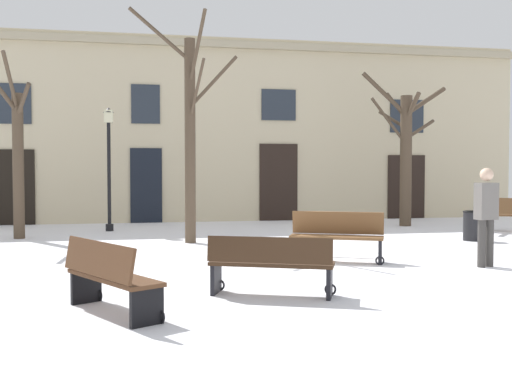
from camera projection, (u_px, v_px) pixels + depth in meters
name	position (u px, v px, depth m)	size (l,w,h in m)	color
ground_plane	(274.00, 261.00, 11.49)	(34.92, 34.92, 0.00)	white
building_facade	(215.00, 128.00, 20.21)	(21.83, 0.60, 6.16)	beige
tree_near_facade	(17.00, 153.00, 15.10)	(1.35, 2.16, 4.54)	#4C3D2D
tree_foreground	(190.00, 131.00, 14.26)	(2.59, 1.20, 5.48)	#4C3D2D
tree_left_of_center	(406.00, 150.00, 18.53)	(2.79, 1.39, 4.76)	#4C3D2D
streetlamp	(109.00, 155.00, 16.99)	(0.30, 0.30, 3.50)	black
litter_bin	(472.00, 226.00, 14.79)	(0.46, 0.46, 0.73)	black
bench_back_to_back_right	(271.00, 264.00, 8.35)	(1.80, 1.11, 0.85)	#3D2819
bench_back_to_back_left	(337.00, 236.00, 11.49)	(1.81, 1.17, 0.95)	brown
bench_by_litter_bin	(109.00, 277.00, 7.31)	(1.26, 1.69, 0.91)	#51331E
person_crossing_plaza	(486.00, 212.00, 10.81)	(0.41, 0.27, 1.79)	#403D3A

